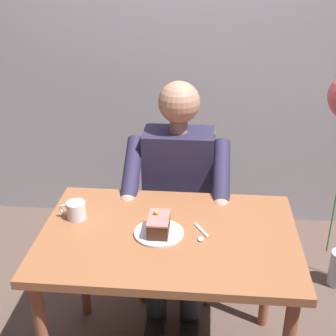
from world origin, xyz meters
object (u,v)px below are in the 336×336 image
cake_slice (159,224)px  coffee_cup (76,210)px  seated_person (177,196)px  dining_table (169,251)px  dessert_spoon (201,235)px  chair (179,205)px

cake_slice → coffee_cup: size_ratio=1.18×
seated_person → coffee_cup: bearing=45.7°
cake_slice → coffee_cup: cake_slice is taller
dining_table → dessert_spoon: size_ratio=7.70×
seated_person → cake_slice: 0.54m
coffee_cup → cake_slice: bearing=166.1°
chair → coffee_cup: chair is taller
dining_table → chair: size_ratio=1.20×
cake_slice → chair: bearing=-93.4°
chair → seated_person: bearing=90.0°
seated_person → coffee_cup: size_ratio=10.41×
cake_slice → coffee_cup: 0.38m
dining_table → cake_slice: size_ratio=7.69×
chair → seated_person: 0.23m
cake_slice → dessert_spoon: (-0.17, -0.00, -0.04)m
coffee_cup → seated_person: bearing=-134.3°
cake_slice → coffee_cup: bearing=-13.9°
chair → dessert_spoon: bearing=101.0°
dessert_spoon → chair: bearing=-79.0°
chair → dessert_spoon: 0.74m
dessert_spoon → cake_slice: bearing=1.2°
dessert_spoon → dining_table: bearing=-3.2°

